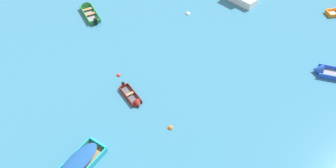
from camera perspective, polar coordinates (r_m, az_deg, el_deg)
The scene contains 6 objects.
rowboat_blue_far_back at distance 33.38m, azimuth 24.41°, elevation 1.74°, with size 4.16×2.21×1.21m.
rowboat_maroon_midfield_right at distance 28.45m, azimuth -5.51°, elevation -2.53°, with size 2.18×2.66×0.76m.
rowboat_green_center at distance 38.70m, azimuth -12.89°, elevation 11.67°, with size 2.79×3.84×1.10m.
mooring_buoy_far_field at distance 26.73m, azimuth 0.41°, elevation -7.14°, with size 0.40×0.40×0.40m, color orange.
mooring_buoy_midfield at distance 37.53m, azimuth 3.24°, elevation 11.26°, with size 0.46×0.46×0.46m, color silver.
mooring_buoy_central at distance 30.73m, azimuth -7.98°, elevation 1.38°, with size 0.36×0.36×0.36m, color red.
Camera 1 is at (0.55, 2.51, 21.43)m, focal length 37.61 mm.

